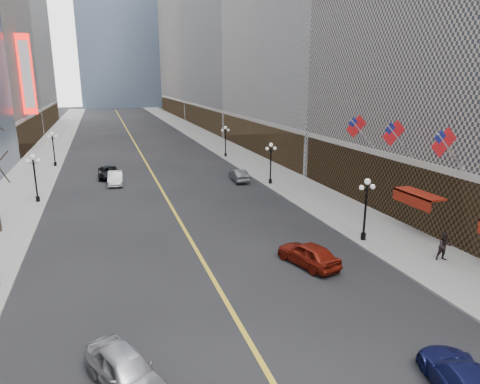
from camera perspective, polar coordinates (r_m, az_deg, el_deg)
sidewalk_east at (r=68.60m, az=-1.08°, el=5.37°), size 6.00×230.00×0.15m
sidewalk_west at (r=66.31m, az=-24.98°, el=3.65°), size 6.00×230.00×0.15m
lane_line at (r=75.85m, az=-13.55°, el=5.82°), size 0.25×200.00×0.02m
bldg_east_c at (r=107.59m, az=1.59°, el=21.67°), size 26.60×40.60×48.80m
bldg_east_d at (r=149.41m, az=-4.31°, el=22.41°), size 26.60×46.60×62.80m
streetlamp_east_1 at (r=31.40m, az=16.44°, el=-1.40°), size 1.26×0.44×4.52m
streetlamp_east_2 at (r=46.93m, az=4.12°, el=4.42°), size 1.26×0.44×4.52m
streetlamp_east_3 at (r=63.77m, az=-1.95°, el=7.21°), size 1.26×0.44×4.52m
streetlamp_west_2 at (r=44.07m, az=-25.71°, el=2.30°), size 1.26×0.44×4.52m
streetlamp_west_3 at (r=61.69m, az=-23.65°, el=5.72°), size 1.26×0.44×4.52m
flag_3 at (r=30.42m, az=25.74°, el=5.69°), size 2.87×0.12×2.87m
flag_4 at (r=34.18m, az=20.02°, el=7.12°), size 2.87×0.12×2.87m
flag_5 at (r=38.23m, az=15.45°, el=8.20°), size 2.87×0.12×2.87m
awning_c at (r=33.92m, az=22.50°, el=-0.43°), size 1.40×4.00×0.93m
theatre_marquee at (r=75.51m, az=-26.57°, el=13.82°), size 2.00×0.55×12.00m
car_nb_near at (r=17.97m, az=-15.00°, el=-21.92°), size 3.39×4.70×1.49m
car_nb_mid at (r=49.38m, az=-16.27°, el=1.80°), size 1.82×4.50×1.45m
car_nb_far at (r=52.91m, az=-17.18°, el=2.51°), size 2.25×4.82×1.33m
car_sb_near at (r=18.82m, az=27.82°, el=-21.53°), size 3.42×5.26×1.42m
car_sb_mid at (r=27.36m, az=9.11°, el=-8.14°), size 3.01×4.80×1.52m
car_sb_far at (r=48.90m, az=-0.14°, el=2.24°), size 1.66×4.26×1.38m
ped_east_walk at (r=30.22m, az=25.60°, el=-6.57°), size 0.99×0.68×1.86m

